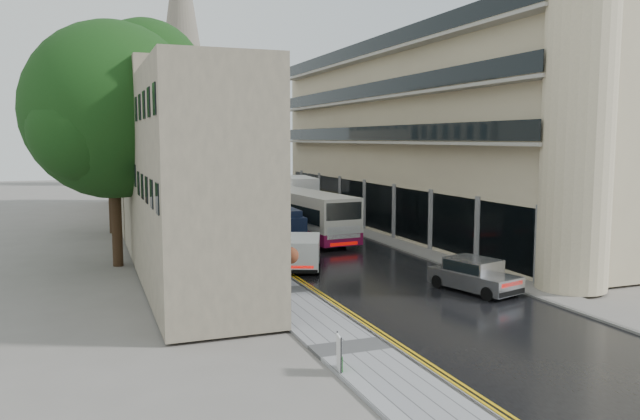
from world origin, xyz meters
TOP-DOWN VIEW (x-y plane):
  - ground at (0.00, 0.00)m, footprint 200.00×200.00m
  - road at (0.00, 27.50)m, footprint 9.00×85.00m
  - left_sidewalk at (-5.85, 27.50)m, footprint 2.70×85.00m
  - right_sidewalk at (5.40, 27.50)m, footprint 1.80×85.00m
  - old_shop_row at (-9.45, 30.00)m, footprint 4.50×56.00m
  - modern_block at (10.30, 26.00)m, footprint 8.00×40.00m
  - church_spire at (0.50, 82.00)m, footprint 6.40×6.40m
  - tree_near at (-12.50, 20.00)m, footprint 10.56×10.56m
  - tree_far at (-12.20, 33.00)m, footprint 9.24×9.24m
  - cream_bus at (-0.49, 22.18)m, footprint 3.93×12.45m
  - white_lorry at (1.61, 32.61)m, footprint 2.96×7.61m
  - silver_hatchback at (2.28, 6.32)m, footprint 2.90×4.56m
  - white_van at (-4.30, 14.54)m, footprint 3.04×4.31m
  - navy_van at (-3.27, 20.79)m, footprint 2.29×5.32m
  - pedestrian at (-5.83, 17.57)m, footprint 0.83×0.66m
  - lamp_post_near at (-5.69, 17.03)m, footprint 0.99×0.58m
  - lamp_post_far at (-5.34, 37.04)m, footprint 1.05×0.50m
  - estate_sign at (-7.05, 0.79)m, footprint 0.20×0.63m

SIDE VIEW (x-z plane):
  - ground at x=0.00m, z-range 0.00..0.00m
  - road at x=0.00m, z-range 0.00..0.02m
  - left_sidewalk at x=-5.85m, z-range 0.00..0.12m
  - right_sidewalk at x=5.40m, z-range 0.00..0.12m
  - estate_sign at x=-7.05m, z-range 0.12..1.17m
  - silver_hatchback at x=2.28m, z-range 0.02..1.60m
  - white_van at x=-4.30m, z-range 0.02..1.81m
  - pedestrian at x=-5.83m, z-range 0.12..2.12m
  - navy_van at x=-3.27m, z-range 0.02..2.70m
  - cream_bus at x=-0.49m, z-range 0.02..3.36m
  - white_lorry at x=1.61m, z-range 0.02..3.92m
  - lamp_post_near at x=-5.69m, z-range 0.12..8.85m
  - lamp_post_far at x=-5.34m, z-range 0.12..9.23m
  - old_shop_row at x=-9.45m, z-range 0.00..12.00m
  - tree_far at x=-12.20m, z-range 0.00..12.46m
  - tree_near at x=-12.50m, z-range 0.00..13.89m
  - modern_block at x=10.30m, z-range 0.00..14.00m
  - church_spire at x=0.50m, z-range 0.00..40.00m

